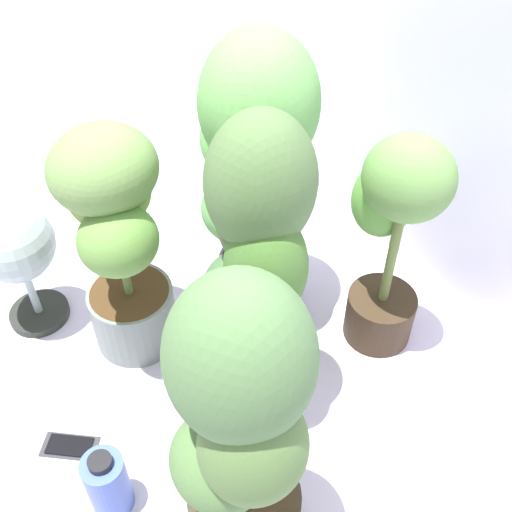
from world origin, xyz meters
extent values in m
plane|color=silver|center=(0.00, 0.00, 0.00)|extent=(8.00, 8.00, 0.00)
cylinder|color=slate|center=(-0.33, -0.05, 0.10)|extent=(0.24, 0.24, 0.19)
cylinder|color=#452E18|center=(-0.33, -0.05, 0.19)|extent=(0.22, 0.22, 0.02)
cylinder|color=olive|center=(-0.33, -0.05, 0.43)|extent=(0.02, 0.02, 0.48)
ellipsoid|color=#688B49|center=(-0.33, -0.05, 0.62)|extent=(0.26, 0.28, 0.21)
ellipsoid|color=olive|center=(-0.41, -0.03, 0.49)|extent=(0.31, 0.31, 0.19)
ellipsoid|color=#5D8A3D|center=(-0.24, -0.08, 0.47)|extent=(0.21, 0.22, 0.18)
cylinder|color=#34201D|center=(0.02, 0.16, 0.11)|extent=(0.19, 0.19, 0.22)
cylinder|color=#473024|center=(0.02, 0.16, 0.21)|extent=(0.18, 0.18, 0.02)
cylinder|color=#5A843C|center=(0.02, 0.16, 0.50)|extent=(0.02, 0.02, 0.57)
ellipsoid|color=#4C6B3A|center=(0.02, 0.16, 0.72)|extent=(0.29, 0.29, 0.32)
ellipsoid|color=#536537|center=(-0.06, 0.18, 0.57)|extent=(0.23, 0.23, 0.30)
ellipsoid|color=#40682A|center=(0.08, 0.13, 0.55)|extent=(0.25, 0.25, 0.28)
ellipsoid|color=#41653B|center=(0.03, 0.09, 0.44)|extent=(0.23, 0.22, 0.20)
cylinder|color=black|center=(-0.28, 0.35, 0.08)|extent=(0.25, 0.25, 0.16)
cylinder|color=#443318|center=(-0.28, 0.35, 0.15)|extent=(0.23, 0.23, 0.02)
cylinder|color=olive|center=(-0.28, 0.35, 0.46)|extent=(0.02, 0.02, 0.60)
ellipsoid|color=#65A652|center=(-0.28, 0.35, 0.69)|extent=(0.44, 0.44, 0.38)
ellipsoid|color=#67B453|center=(-0.37, 0.37, 0.53)|extent=(0.37, 0.37, 0.24)
ellipsoid|color=#77B04C|center=(-0.21, 0.33, 0.50)|extent=(0.30, 0.30, 0.26)
ellipsoid|color=#61A253|center=(-0.27, 0.27, 0.40)|extent=(0.29, 0.29, 0.19)
cylinder|color=#3D2E1B|center=(0.33, -0.08, 0.17)|extent=(0.23, 0.23, 0.02)
cylinder|color=#5B8344|center=(0.33, -0.08, 0.46)|extent=(0.02, 0.02, 0.56)
ellipsoid|color=#4E7241|center=(0.33, -0.08, 0.67)|extent=(0.26, 0.25, 0.33)
ellipsoid|color=#4F7D2F|center=(0.27, -0.06, 0.52)|extent=(0.27, 0.27, 0.22)
ellipsoid|color=#50713A|center=(0.40, -0.10, 0.50)|extent=(0.24, 0.25, 0.27)
ellipsoid|color=#4E743D|center=(0.34, -0.14, 0.40)|extent=(0.22, 0.20, 0.19)
cylinder|color=#352517|center=(0.04, 0.56, 0.08)|extent=(0.20, 0.20, 0.16)
cylinder|color=#3C2D20|center=(0.04, 0.56, 0.15)|extent=(0.18, 0.18, 0.02)
cylinder|color=olive|center=(0.04, 0.56, 0.40)|extent=(0.03, 0.03, 0.48)
ellipsoid|color=#639148|center=(0.04, 0.56, 0.58)|extent=(0.30, 0.29, 0.23)
ellipsoid|color=#5B993F|center=(-0.04, 0.58, 0.45)|extent=(0.22, 0.23, 0.23)
cube|color=#313235|center=(-0.09, -0.35, 0.00)|extent=(0.14, 0.16, 0.01)
cube|color=black|center=(-0.09, -0.35, 0.01)|extent=(0.12, 0.12, 0.00)
cylinder|color=#252822|center=(-0.57, -0.28, 0.01)|extent=(0.18, 0.18, 0.03)
cylinder|color=#94A7A2|center=(-0.57, -0.28, 0.11)|extent=(0.02, 0.02, 0.17)
sphere|color=#94A7A2|center=(-0.57, -0.28, 0.31)|extent=(0.30, 0.30, 0.23)
cylinder|color=#455FBC|center=(0.11, -0.31, 0.09)|extent=(0.10, 0.10, 0.19)
cylinder|color=black|center=(0.11, -0.31, 0.20)|extent=(0.05, 0.05, 0.02)
camera|label=1|loc=(0.84, -0.37, 1.46)|focal=42.97mm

